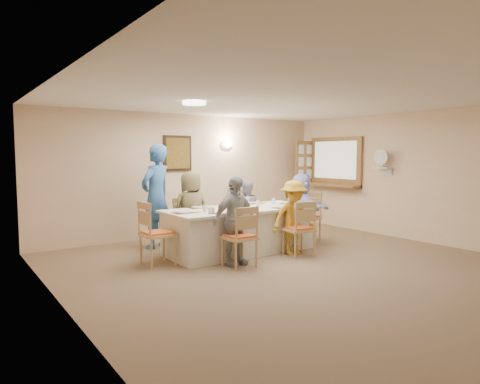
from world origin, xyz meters
TOP-DOWN VIEW (x-y plane):
  - ground at (0.00, 0.00)m, footprint 7.00×7.00m
  - room_walls at (0.00, 0.00)m, footprint 7.00×7.00m
  - wall_picture at (-0.30, 3.46)m, footprint 0.62×0.05m
  - wall_sconce at (0.90, 3.44)m, footprint 0.26×0.09m
  - ceiling_light at (-1.00, 1.50)m, footprint 0.36×0.36m
  - serving_hatch at (3.21, 2.40)m, footprint 0.06×1.50m
  - hatch_sill at (3.09, 2.40)m, footprint 0.30×1.50m
  - shutter_door at (2.95, 3.16)m, footprint 0.55×0.04m
  - fan_shelf at (3.13, 1.05)m, footprint 0.22×0.36m
  - desk_fan at (3.10, 1.05)m, footprint 0.30×0.30m
  - dining_table at (-0.08, 1.54)m, footprint 2.66×1.13m
  - chair_back_left at (-0.68, 2.34)m, footprint 0.47×0.47m
  - chair_back_right at (0.52, 2.34)m, footprint 0.55×0.55m
  - chair_front_left at (-0.68, 0.74)m, footprint 0.45×0.45m
  - chair_front_right at (0.52, 0.74)m, footprint 0.51×0.51m
  - chair_left_end at (-1.63, 1.54)m, footprint 0.48×0.48m
  - chair_right_end at (1.47, 1.54)m, footprint 0.54×0.54m
  - diner_back_left at (-0.68, 2.22)m, footprint 0.73×0.52m
  - diner_back_right at (0.52, 2.22)m, footprint 0.59×0.47m
  - diner_front_left at (-0.68, 0.86)m, footprint 0.86×0.49m
  - diner_front_right at (0.52, 0.86)m, footprint 0.96×0.74m
  - diner_right_end at (1.34, 1.54)m, footprint 1.35×0.77m
  - caregiver at (-1.13, 2.69)m, footprint 1.03×0.98m
  - placemat_fl at (-0.68, 1.12)m, footprint 0.37×0.28m
  - plate_fl at (-0.68, 1.12)m, footprint 0.26×0.26m
  - napkin_fl at (-0.50, 1.07)m, footprint 0.14×0.14m
  - placemat_fr at (0.52, 1.12)m, footprint 0.35×0.26m
  - plate_fr at (0.52, 1.12)m, footprint 0.24×0.24m
  - napkin_fr at (0.70, 1.07)m, footprint 0.15×0.15m
  - placemat_bl at (-0.68, 1.96)m, footprint 0.33×0.25m
  - plate_bl at (-0.68, 1.96)m, footprint 0.24×0.24m
  - napkin_bl at (-0.50, 1.91)m, footprint 0.14×0.14m
  - placemat_br at (0.52, 1.96)m, footprint 0.36×0.27m
  - plate_br at (0.52, 1.96)m, footprint 0.23×0.23m
  - napkin_br at (0.70, 1.91)m, footprint 0.13×0.13m
  - placemat_le at (-1.18, 1.54)m, footprint 0.34×0.25m
  - plate_le at (-1.18, 1.54)m, footprint 0.24×0.24m
  - napkin_le at (-1.00, 1.49)m, footprint 0.13×0.13m
  - placemat_re at (1.04, 1.54)m, footprint 0.34×0.25m
  - plate_re at (1.04, 1.54)m, footprint 0.24×0.24m
  - napkin_re at (1.22, 1.49)m, footprint 0.13×0.13m
  - teacup_a at (-0.87, 1.23)m, footprint 0.17×0.17m
  - teacup_b at (0.28, 2.09)m, footprint 0.15×0.15m
  - bowl_a at (-0.37, 1.28)m, footprint 0.27×0.27m
  - bowl_b at (0.23, 1.79)m, footprint 0.31×0.31m
  - condiment_ketchup at (-0.11, 1.53)m, footprint 0.15×0.15m
  - condiment_brown at (-0.04, 1.59)m, footprint 0.17×0.18m
  - condiment_malt at (0.00, 1.54)m, footprint 0.23×0.23m
  - drinking_glass at (-0.23, 1.59)m, footprint 0.07×0.07m

SIDE VIEW (x-z plane):
  - ground at x=0.00m, z-range 0.00..0.00m
  - dining_table at x=-0.08m, z-range 0.00..0.76m
  - chair_back_left at x=-0.68m, z-range 0.00..0.90m
  - chair_front_left at x=-0.68m, z-range 0.00..0.92m
  - chair_front_right at x=0.52m, z-range 0.00..0.93m
  - chair_right_end at x=1.47m, z-range 0.00..0.95m
  - chair_left_end at x=-1.63m, z-range 0.00..0.98m
  - chair_back_right at x=0.52m, z-range 0.00..1.00m
  - diner_back_right at x=0.52m, z-range 0.00..1.19m
  - diner_front_right at x=0.52m, z-range 0.00..1.25m
  - diner_right_end at x=1.34m, z-range 0.00..1.33m
  - diner_front_left at x=-0.68m, z-range 0.00..1.36m
  - diner_back_left at x=-0.68m, z-range 0.00..1.39m
  - placemat_fl at x=-0.68m, z-range 0.76..0.77m
  - placemat_fr at x=0.52m, z-range 0.76..0.77m
  - placemat_bl at x=-0.68m, z-range 0.76..0.77m
  - placemat_br at x=0.52m, z-range 0.76..0.77m
  - placemat_le at x=-1.18m, z-range 0.76..0.77m
  - placemat_re at x=1.04m, z-range 0.76..0.77m
  - napkin_fl at x=-0.50m, z-range 0.77..0.77m
  - napkin_fr at x=0.70m, z-range 0.77..0.77m
  - napkin_bl at x=-0.50m, z-range 0.77..0.77m
  - napkin_br at x=0.70m, z-range 0.77..0.77m
  - napkin_le at x=-1.00m, z-range 0.77..0.77m
  - napkin_re at x=1.22m, z-range 0.77..0.77m
  - plate_fl at x=-0.68m, z-range 0.76..0.78m
  - plate_fr at x=0.52m, z-range 0.77..0.78m
  - plate_bl at x=-0.68m, z-range 0.77..0.78m
  - plate_br at x=0.52m, z-range 0.77..0.78m
  - plate_le at x=-1.18m, z-range 0.77..0.78m
  - plate_re at x=1.04m, z-range 0.77..0.78m
  - bowl_b at x=0.23m, z-range 0.76..0.82m
  - bowl_a at x=-0.37m, z-range 0.76..0.82m
  - teacup_b at x=0.28m, z-range 0.76..0.84m
  - teacup_a at x=-0.87m, z-range 0.76..0.85m
  - drinking_glass at x=-0.23m, z-range 0.77..0.87m
  - condiment_malt at x=0.00m, z-range 0.76..0.93m
  - condiment_brown at x=-0.04m, z-range 0.76..0.98m
  - condiment_ketchup at x=-0.11m, z-range 0.76..0.98m
  - caregiver at x=-1.13m, z-range 0.00..1.86m
  - hatch_sill at x=3.09m, z-range 0.95..1.00m
  - fan_shelf at x=3.13m, z-range 1.39..1.41m
  - serving_hatch at x=3.21m, z-range 0.92..2.08m
  - shutter_door at x=2.95m, z-range 1.00..2.00m
  - room_walls at x=0.00m, z-range -1.99..5.01m
  - desk_fan at x=3.10m, z-range 1.41..1.69m
  - wall_picture at x=-0.30m, z-range 1.34..2.06m
  - wall_sconce at x=0.90m, z-range 1.81..1.99m
  - ceiling_light at x=-1.00m, z-range 2.45..2.50m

